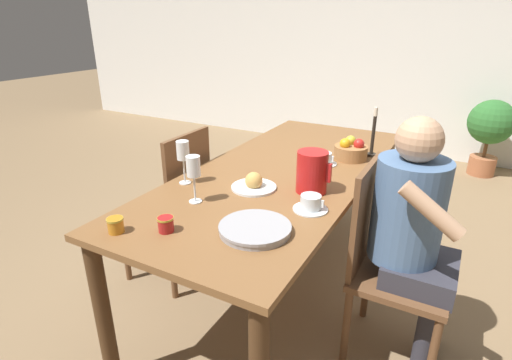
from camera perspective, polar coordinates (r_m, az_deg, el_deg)
name	(u,v)px	position (r m, az deg, el deg)	size (l,w,h in m)	color
ground_plane	(280,287)	(2.54, 3.47, -15.07)	(20.00, 20.00, 0.00)	#7F6647
wall_back	(402,40)	(5.03, 20.10, 18.24)	(10.00, 0.06, 2.60)	white
dining_table	(283,186)	(2.20, 3.88, -0.88)	(0.87, 2.07, 0.78)	brown
chair_person_side	(386,261)	(1.96, 18.08, -10.93)	(0.42, 0.42, 0.95)	brown
chair_opposite	(175,205)	(2.43, -11.51, -3.52)	(0.42, 0.42, 0.95)	brown
person_seated	(414,227)	(1.86, 21.61, -6.26)	(0.39, 0.41, 1.18)	#33333D
red_pitcher	(312,172)	(1.87, 7.99, 1.19)	(0.17, 0.14, 0.20)	red
wine_glass_water	(193,168)	(1.74, -8.93, 1.65)	(0.06, 0.06, 0.21)	white
wine_glass_juice	(183,153)	(1.96, -10.39, 3.84)	(0.06, 0.06, 0.22)	white
teacup_near_person	(311,204)	(1.71, 7.82, -3.39)	(0.15, 0.15, 0.07)	silver
teacup_across	(324,159)	(2.26, 9.63, 2.94)	(0.15, 0.15, 0.07)	silver
serving_tray	(255,229)	(1.53, -0.15, -6.99)	(0.28, 0.28, 0.03)	#9E9EA3
bread_plate	(254,184)	(1.91, -0.31, -0.56)	(0.22, 0.22, 0.08)	silver
jam_jar_amber	(116,224)	(1.62, -19.43, -6.01)	(0.06, 0.06, 0.06)	#C67A1E
jam_jar_red	(166,224)	(1.57, -12.76, -6.09)	(0.06, 0.06, 0.06)	#A81E1E
fruit_bowl	(351,151)	(2.37, 13.39, 4.12)	(0.19, 0.19, 0.13)	#9E6B3D
candlestick_tall	(373,138)	(2.44, 16.35, 5.80)	(0.06, 0.06, 0.29)	black
potted_plant	(490,128)	(4.71, 30.46, 6.44)	(0.45, 0.45, 0.79)	#A8603D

